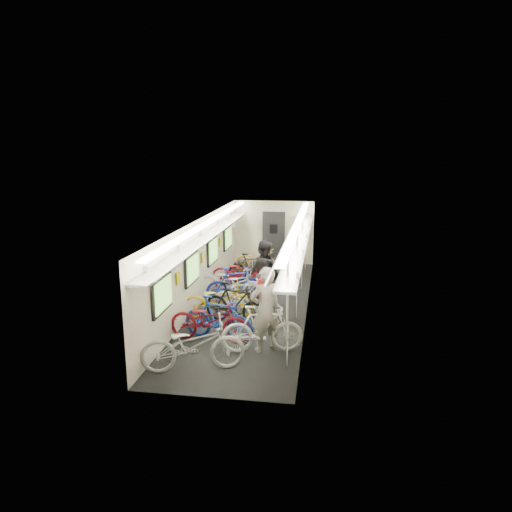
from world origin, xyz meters
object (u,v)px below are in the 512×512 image
(bicycle_0, at_px, (193,345))
(passenger_near, at_px, (265,309))
(bicycle_1, at_px, (218,319))
(backpack, at_px, (264,288))
(passenger_mid, at_px, (264,273))

(bicycle_0, relative_size, passenger_near, 1.09)
(bicycle_1, bearing_deg, backpack, -71.84)
(passenger_mid, distance_m, backpack, 2.59)
(passenger_near, xyz_separation_m, passenger_mid, (-0.44, 2.96, -0.01))
(bicycle_1, height_order, backpack, backpack)
(bicycle_1, xyz_separation_m, backpack, (1.04, 0.06, 0.75))
(bicycle_1, distance_m, passenger_mid, 2.71)
(bicycle_0, distance_m, passenger_near, 1.74)
(bicycle_1, height_order, passenger_mid, passenger_mid)
(bicycle_0, relative_size, backpack, 5.33)
(passenger_mid, bearing_deg, passenger_near, 122.43)
(passenger_mid, bearing_deg, bicycle_1, 99.36)
(bicycle_0, height_order, bicycle_1, bicycle_0)
(backpack, bearing_deg, passenger_near, -66.55)
(bicycle_1, distance_m, backpack, 1.28)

